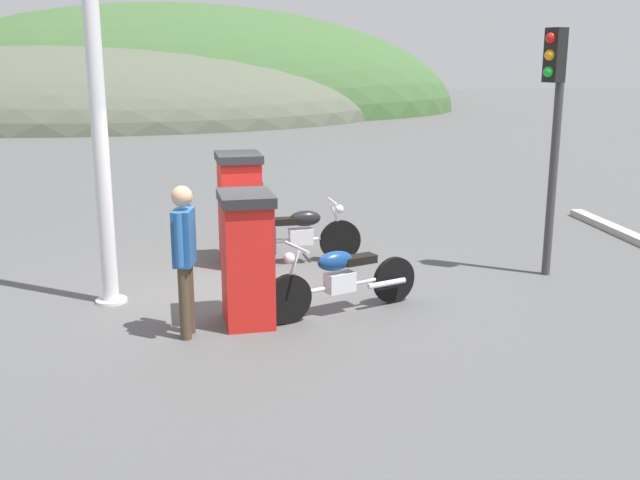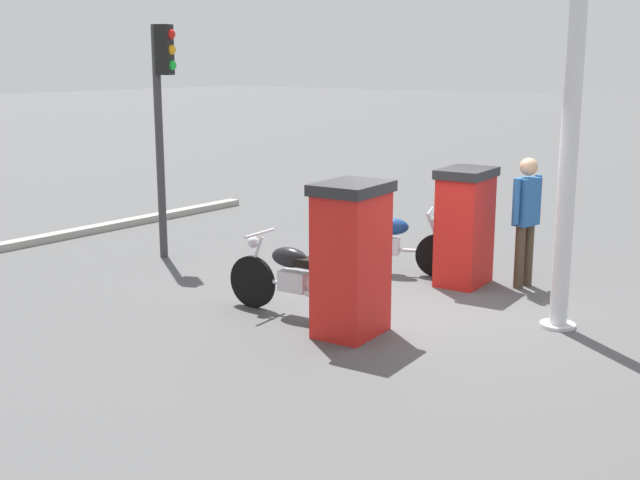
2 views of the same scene
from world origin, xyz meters
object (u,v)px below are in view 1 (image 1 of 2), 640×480
fuel_pump_far (240,208)px  canopy_support_pole (100,140)px  motorcycle_far_pump (300,233)px  attendant_person (184,251)px  fuel_pump_near (247,258)px  roadside_traffic_light (554,109)px  motorcycle_near_pump (341,278)px

fuel_pump_far → canopy_support_pole: bearing=-136.6°
motorcycle_far_pump → attendant_person: bearing=-119.3°
attendant_person → fuel_pump_far: bearing=76.6°
fuel_pump_near → roadside_traffic_light: 4.80m
motorcycle_near_pump → roadside_traffic_light: roadside_traffic_light is taller
motorcycle_near_pump → motorcycle_far_pump: 2.34m
attendant_person → canopy_support_pole: size_ratio=0.40×
motorcycle_near_pump → motorcycle_far_pump: size_ratio=1.01×
attendant_person → roadside_traffic_light: bearing=19.0°
roadside_traffic_light → fuel_pump_far: bearing=163.9°
attendant_person → roadside_traffic_light: 5.49m
motorcycle_near_pump → canopy_support_pole: size_ratio=0.46×
fuel_pump_near → motorcycle_far_pump: 2.66m
attendant_person → canopy_support_pole: canopy_support_pole is taller
motorcycle_far_pump → canopy_support_pole: (-2.62, -1.51, 1.63)m
fuel_pump_far → canopy_support_pole: size_ratio=0.39×
fuel_pump_near → canopy_support_pole: size_ratio=0.36×
fuel_pump_far → attendant_person: 3.06m
fuel_pump_far → roadside_traffic_light: 4.74m
fuel_pump_far → motorcycle_far_pump: 0.98m
fuel_pump_near → attendant_person: attendant_person is taller
roadside_traffic_light → canopy_support_pole: 6.07m
motorcycle_near_pump → canopy_support_pole: (-2.88, 0.82, 1.65)m
roadside_traffic_light → motorcycle_far_pump: bearing=162.0°
attendant_person → roadside_traffic_light: roadside_traffic_light is taller
fuel_pump_far → canopy_support_pole: (-1.73, -1.64, 1.24)m
motorcycle_near_pump → motorcycle_far_pump: motorcycle_far_pump is taller
fuel_pump_far → motorcycle_far_pump: fuel_pump_far is taller
fuel_pump_near → fuel_pump_far: size_ratio=0.93×
motorcycle_near_pump → motorcycle_far_pump: bearing=96.3°
motorcycle_far_pump → fuel_pump_near: bearing=-109.7°
motorcycle_far_pump → roadside_traffic_light: roadside_traffic_light is taller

